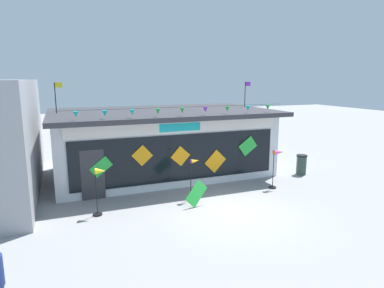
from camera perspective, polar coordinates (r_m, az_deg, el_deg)
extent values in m
plane|color=gray|center=(12.44, 6.36, -11.19)|extent=(80.00, 80.00, 0.00)
cube|color=silver|center=(16.98, -5.30, 0.15)|extent=(10.11, 5.64, 3.00)
cube|color=#333338|center=(16.38, -5.01, 5.42)|extent=(10.51, 6.43, 0.20)
cube|color=white|center=(14.09, -2.09, 2.91)|extent=(9.30, 0.08, 0.50)
cube|color=#19B7BC|center=(14.07, -2.04, 2.90)|extent=(1.82, 0.04, 0.35)
cube|color=black|center=(14.35, -2.06, -2.39)|extent=(9.10, 0.06, 2.02)
cube|color=#333338|center=(13.70, -16.59, -5.07)|extent=(0.90, 0.07, 2.00)
cube|color=green|center=(13.60, -15.28, -3.81)|extent=(0.93, 0.03, 0.86)
cube|color=orange|center=(13.79, -8.49, -1.96)|extent=(0.89, 0.03, 0.89)
cube|color=orange|center=(14.28, -1.98, -2.08)|extent=(0.89, 0.03, 0.89)
cube|color=orange|center=(14.99, 4.01, -2.96)|extent=(1.06, 0.03, 1.06)
cube|color=green|center=(15.64, 9.52, -0.36)|extent=(0.99, 0.03, 0.94)
cylinder|color=black|center=(13.71, -1.67, 6.33)|extent=(9.71, 0.01, 0.01)
cone|color=#19B7BC|center=(12.91, -19.24, 4.81)|extent=(0.20, 0.20, 0.22)
cone|color=#19B7BC|center=(13.00, -14.67, 5.10)|extent=(0.20, 0.20, 0.22)
cone|color=#19B7BC|center=(13.16, -10.19, 5.36)|extent=(0.20, 0.20, 0.22)
cone|color=green|center=(13.40, -5.84, 5.57)|extent=(0.20, 0.20, 0.22)
cone|color=green|center=(13.72, -1.67, 5.75)|extent=(0.20, 0.20, 0.22)
cone|color=purple|center=(14.11, 2.30, 5.89)|extent=(0.20, 0.20, 0.22)
cone|color=green|center=(14.56, 6.04, 5.99)|extent=(0.20, 0.20, 0.22)
cone|color=#19B7BC|center=(15.06, 9.54, 6.07)|extent=(0.20, 0.20, 0.22)
cone|color=green|center=(15.62, 12.81, 6.12)|extent=(0.20, 0.20, 0.22)
cylinder|color=black|center=(16.03, -22.30, 7.32)|extent=(0.04, 0.04, 1.36)
cube|color=yellow|center=(16.01, -21.87, 9.35)|extent=(0.32, 0.02, 0.22)
cylinder|color=black|center=(18.62, 9.04, 8.40)|extent=(0.04, 0.04, 1.36)
cube|color=purple|center=(18.69, 9.53, 10.10)|extent=(0.32, 0.02, 0.22)
cylinder|color=black|center=(12.40, -15.83, -11.49)|extent=(0.33, 0.33, 0.06)
cylinder|color=black|center=(12.13, -16.02, -8.15)|extent=(0.03, 0.03, 1.59)
cone|color=yellow|center=(11.92, -15.39, -4.47)|extent=(0.39, 0.30, 0.23)
cylinder|color=orange|center=(11.90, -16.23, -4.54)|extent=(0.03, 0.16, 0.16)
cylinder|color=black|center=(13.40, -0.20, -9.33)|extent=(0.33, 0.33, 0.06)
cylinder|color=black|center=(13.15, -0.20, -6.27)|extent=(0.03, 0.03, 1.56)
cone|color=orange|center=(13.01, 0.54, -2.90)|extent=(0.39, 0.24, 0.17)
cylinder|color=purple|center=(12.94, -0.20, -2.97)|extent=(0.03, 0.16, 0.16)
cylinder|color=black|center=(15.15, 13.57, -7.21)|extent=(0.32, 0.32, 0.06)
cylinder|color=black|center=(14.93, 13.70, -4.42)|extent=(0.03, 0.03, 1.59)
cone|color=#EA4CA3|center=(14.89, 14.59, -1.37)|extent=(0.49, 0.26, 0.23)
cylinder|color=orange|center=(14.75, 13.84, -1.45)|extent=(0.03, 0.16, 0.16)
cylinder|color=#2D4238|center=(17.55, 18.17, -3.50)|extent=(0.48, 0.48, 0.92)
cylinder|color=black|center=(17.43, 18.27, -1.91)|extent=(0.52, 0.52, 0.08)
cube|color=green|center=(12.57, 0.76, -8.46)|extent=(0.99, 0.29, 0.99)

